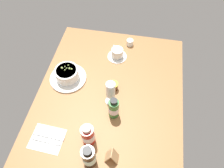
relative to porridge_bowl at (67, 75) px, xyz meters
The scene contains 11 objects.
ground_plane 29.11cm from the porridge_bowl, 71.18° to the left, with size 110.00×84.00×3.00cm, color #9E6B3D.
porridge_bowl is the anchor object (origin of this frame).
cutlery_setting 39.17cm from the porridge_bowl, ahead, with size 14.67×17.35×0.90cm.
coffee_cup 35.26cm from the porridge_bowl, 131.44° to the left, with size 12.71×12.71×6.65cm.
creamer_jug 48.73cm from the porridge_bowl, 137.14° to the left, with size 4.52×5.39×4.91cm.
wine_glass 31.26cm from the porridge_bowl, 68.84° to the left, with size 6.15×6.15×16.72cm.
jam_jar 28.76cm from the porridge_bowl, 85.20° to the left, with size 5.20×5.20×5.15cm.
sauce_bottle_red 42.29cm from the porridge_bowl, 31.39° to the left, with size 6.45×6.45×15.81cm.
sauce_bottle_green 37.00cm from the porridge_bowl, 58.89° to the left, with size 5.66×5.66×14.83cm.
sauce_bottle_brown 52.72cm from the porridge_bowl, 28.42° to the left, with size 6.38×6.38×16.93cm.
menu_card 55.18cm from the porridge_bowl, 39.20° to the left, with size 4.66×6.66×9.13cm.
Camera 1 is at (64.06, 13.48, 106.51)cm, focal length 34.71 mm.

